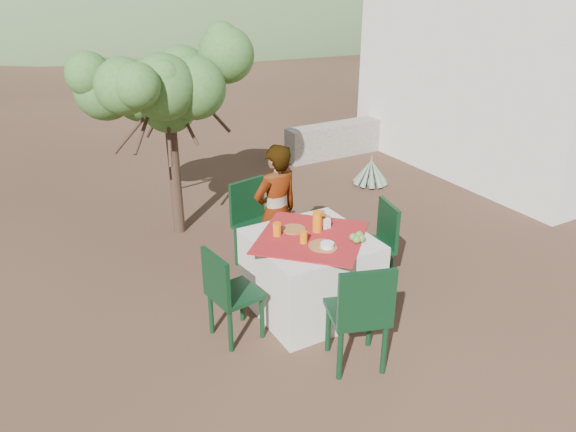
% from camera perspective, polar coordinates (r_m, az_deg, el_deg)
% --- Properties ---
extents(ground, '(160.00, 160.00, 0.00)m').
position_cam_1_polar(ground, '(5.57, -3.23, -8.72)').
color(ground, '#321E16').
rests_on(ground, ground).
extents(table, '(1.30, 1.30, 0.76)m').
position_cam_1_polar(table, '(5.28, 2.30, -5.82)').
color(table, beige).
rests_on(table, ground).
extents(chair_far, '(0.51, 0.51, 0.95)m').
position_cam_1_polar(chair_far, '(5.99, -3.46, -0.39)').
color(chair_far, black).
rests_on(chair_far, ground).
extents(chair_near, '(0.57, 0.57, 0.98)m').
position_cam_1_polar(chair_near, '(4.49, 7.38, -9.65)').
color(chair_near, black).
rests_on(chair_near, ground).
extents(chair_left, '(0.45, 0.45, 0.87)m').
position_cam_1_polar(chair_left, '(4.85, -6.14, -7.62)').
color(chair_left, black).
rests_on(chair_left, ground).
extents(chair_right, '(0.49, 0.49, 0.89)m').
position_cam_1_polar(chair_right, '(5.67, 9.02, -2.54)').
color(chair_right, black).
rests_on(chair_right, ground).
extents(person, '(0.57, 0.42, 1.44)m').
position_cam_1_polar(person, '(5.69, -1.21, 0.36)').
color(person, '#8C6651').
rests_on(person, ground).
extents(shrub_tree, '(1.79, 1.76, 2.11)m').
position_cam_1_polar(shrub_tree, '(6.60, -11.73, 11.95)').
color(shrub_tree, '#462F23').
rests_on(shrub_tree, ground).
extents(agave, '(0.52, 0.53, 0.56)m').
position_cam_1_polar(agave, '(8.40, 8.41, 4.38)').
color(agave, slate).
rests_on(agave, ground).
extents(guesthouse, '(3.20, 4.20, 3.00)m').
position_cam_1_polar(guesthouse, '(9.81, 22.73, 13.67)').
color(guesthouse, silver).
rests_on(guesthouse, ground).
extents(stone_wall, '(2.60, 0.35, 0.55)m').
position_cam_1_polar(stone_wall, '(9.84, 6.81, 8.04)').
color(stone_wall, gray).
rests_on(stone_wall, ground).
extents(hill_near_right, '(48.00, 48.00, 20.00)m').
position_cam_1_polar(hill_near_right, '(42.68, -10.85, 20.11)').
color(hill_near_right, '#3F5832').
rests_on(hill_near_right, ground).
extents(plate_far, '(0.22, 0.22, 0.01)m').
position_cam_1_polar(plate_far, '(5.22, 0.56, -1.35)').
color(plate_far, brown).
rests_on(plate_far, table).
extents(plate_near, '(0.25, 0.25, 0.01)m').
position_cam_1_polar(plate_near, '(4.94, 3.51, -3.03)').
color(plate_near, brown).
rests_on(plate_near, table).
extents(glass_far, '(0.08, 0.08, 0.12)m').
position_cam_1_polar(glass_far, '(5.10, -1.12, -1.35)').
color(glass_far, orange).
rests_on(glass_far, table).
extents(glass_near, '(0.07, 0.07, 0.11)m').
position_cam_1_polar(glass_near, '(4.97, 1.59, -2.14)').
color(glass_near, orange).
rests_on(glass_near, table).
extents(juice_pitcher, '(0.09, 0.09, 0.20)m').
position_cam_1_polar(juice_pitcher, '(5.17, 2.99, -0.56)').
color(juice_pitcher, orange).
rests_on(juice_pitcher, table).
extents(bowl_plate, '(0.18, 0.18, 0.01)m').
position_cam_1_polar(bowl_plate, '(4.90, 4.00, -3.26)').
color(bowl_plate, brown).
rests_on(bowl_plate, table).
extents(white_bowl, '(0.12, 0.12, 0.04)m').
position_cam_1_polar(white_bowl, '(4.89, 4.01, -2.97)').
color(white_bowl, white).
rests_on(white_bowl, bowl_plate).
extents(jar_left, '(0.05, 0.05, 0.08)m').
position_cam_1_polar(jar_left, '(5.33, 4.03, -0.43)').
color(jar_left, '#C86E23').
rests_on(jar_left, table).
extents(jar_right, '(0.06, 0.06, 0.10)m').
position_cam_1_polar(jar_right, '(5.42, 3.42, 0.07)').
color(jar_right, '#C86E23').
rests_on(jar_right, table).
extents(napkin_holder, '(0.07, 0.05, 0.09)m').
position_cam_1_polar(napkin_holder, '(5.25, 3.93, -0.78)').
color(napkin_holder, white).
rests_on(napkin_holder, table).
extents(fruit_cluster, '(0.14, 0.13, 0.07)m').
position_cam_1_polar(fruit_cluster, '(5.04, 7.07, -2.17)').
color(fruit_cluster, '#5A8A32').
rests_on(fruit_cluster, table).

